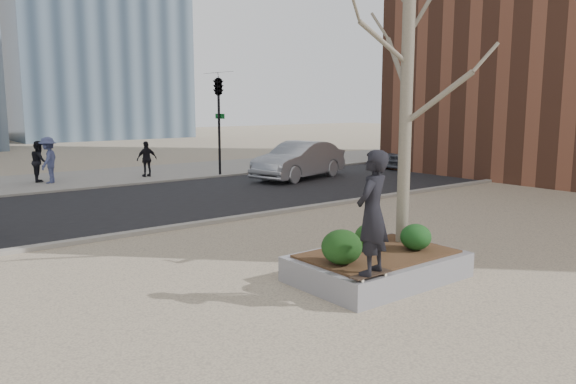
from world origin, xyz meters
TOP-DOWN VIEW (x-y plane):
  - ground at (0.00, 0.00)m, footprint 120.00×120.00m
  - street at (0.00, 10.00)m, footprint 60.00×8.00m
  - far_sidewalk at (0.00, 17.00)m, footprint 60.00×6.00m
  - planter at (1.00, 0.00)m, footprint 3.00×2.00m
  - planter_mulch at (1.00, 0.00)m, footprint 2.70×1.70m
  - sycamore_tree at (2.00, 0.30)m, footprint 2.80×2.80m
  - shrub_left at (-0.01, -0.12)m, footprint 0.69×0.69m
  - shrub_middle at (1.05, 0.25)m, footprint 0.57×0.57m
  - shrub_right at (1.70, -0.29)m, footprint 0.57×0.57m
  - skateboard at (-0.10, -0.88)m, footprint 0.78×0.21m
  - skateboarder at (-0.10, -0.88)m, footprint 0.83×0.68m
  - car_silver at (8.45, 11.43)m, footprint 4.98×2.83m
  - car_third at (16.07, 11.42)m, footprint 5.28×3.14m
  - pedestrian_a at (-0.39, 17.13)m, footprint 0.79×0.92m
  - pedestrian_b at (-0.21, 16.49)m, footprint 1.22×1.36m
  - pedestrian_c at (3.67, 15.95)m, footprint 0.90×0.37m
  - traffic_light_far at (6.50, 14.60)m, footprint 0.60×2.48m

SIDE VIEW (x-z plane):
  - ground at x=0.00m, z-range 0.00..0.00m
  - street at x=0.00m, z-range 0.00..0.02m
  - far_sidewalk at x=0.00m, z-range 0.00..0.02m
  - planter at x=1.00m, z-range 0.00..0.45m
  - planter_mulch at x=1.00m, z-range 0.45..0.49m
  - skateboard at x=-0.10m, z-range 0.45..0.53m
  - shrub_right at x=1.70m, z-range 0.49..0.97m
  - shrub_middle at x=1.05m, z-range 0.49..0.97m
  - car_third at x=16.07m, z-range 0.02..1.45m
  - shrub_left at x=-0.01m, z-range 0.49..1.08m
  - pedestrian_c at x=3.67m, z-range 0.02..1.55m
  - car_silver at x=8.45m, z-range 0.02..1.57m
  - pedestrian_a at x=-0.39m, z-range 0.02..1.67m
  - pedestrian_b at x=-0.21m, z-range 0.02..1.85m
  - skateboarder at x=-0.10m, z-range 0.52..2.46m
  - traffic_light_far at x=6.50m, z-range 0.00..4.50m
  - sycamore_tree at x=2.00m, z-range 0.49..7.09m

